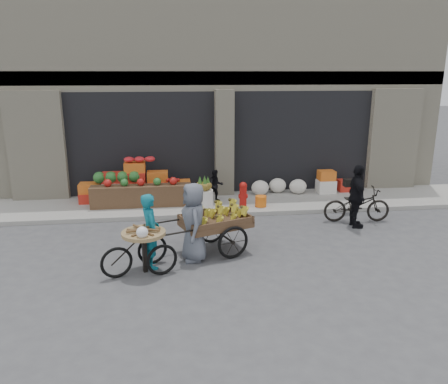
{
  "coord_description": "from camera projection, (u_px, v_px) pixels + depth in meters",
  "views": [
    {
      "loc": [
        -1.64,
        -8.03,
        3.77
      ],
      "look_at": [
        -0.43,
        1.6,
        1.1
      ],
      "focal_mm": 35.0,
      "sensor_mm": 36.0,
      "label": 1
    }
  ],
  "objects": [
    {
      "name": "building",
      "position": [
        214.0,
        84.0,
        15.67
      ],
      "size": [
        14.0,
        6.45,
        7.0
      ],
      "color": "beige",
      "rests_on": "ground"
    },
    {
      "name": "fire_hydrant",
      "position": [
        243.0,
        193.0,
        12.18
      ],
      "size": [
        0.22,
        0.22,
        0.71
      ],
      "color": "#A5140F",
      "rests_on": "sidewalk"
    },
    {
      "name": "sidewalk",
      "position": [
        228.0,
        203.0,
        12.78
      ],
      "size": [
        18.0,
        2.2,
        0.12
      ],
      "primitive_type": "cube",
      "color": "gray",
      "rests_on": "ground"
    },
    {
      "name": "tricycle_cart",
      "position": [
        144.0,
        245.0,
        8.39
      ],
      "size": [
        1.45,
        1.08,
        0.95
      ],
      "rotation": [
        0.0,
        0.0,
        0.36
      ],
      "color": "#9E7F51",
      "rests_on": "ground"
    },
    {
      "name": "vendor_grey",
      "position": [
        194.0,
        222.0,
        8.88
      ],
      "size": [
        0.61,
        0.86,
        1.64
      ],
      "primitive_type": "imported",
      "rotation": [
        0.0,
        0.0,
        -1.46
      ],
      "color": "slate",
      "rests_on": "ground"
    },
    {
      "name": "ground",
      "position": [
        255.0,
        264.0,
        8.88
      ],
      "size": [
        80.0,
        80.0,
        0.0
      ],
      "primitive_type": "plane",
      "color": "#424244",
      "rests_on": "ground"
    },
    {
      "name": "seated_person",
      "position": [
        216.0,
        186.0,
        12.7
      ],
      "size": [
        0.51,
        0.43,
        0.93
      ],
      "primitive_type": "imported",
      "rotation": [
        0.0,
        0.0,
        0.17
      ],
      "color": "black",
      "rests_on": "sidewalk"
    },
    {
      "name": "pineapple_bin",
      "position": [
        204.0,
        199.0,
        12.13
      ],
      "size": [
        0.52,
        0.52,
        0.5
      ],
      "primitive_type": "cylinder",
      "color": "silver",
      "rests_on": "sidewalk"
    },
    {
      "name": "orange_bucket",
      "position": [
        261.0,
        201.0,
        12.26
      ],
      "size": [
        0.32,
        0.32,
        0.3
      ],
      "primitive_type": "cylinder",
      "color": "orange",
      "rests_on": "sidewalk"
    },
    {
      "name": "cyclist",
      "position": [
        357.0,
        196.0,
        10.81
      ],
      "size": [
        0.47,
        0.97,
        1.59
      ],
      "primitive_type": "imported",
      "rotation": [
        0.0,
        0.0,
        1.48
      ],
      "color": "black",
      "rests_on": "ground"
    },
    {
      "name": "fruit_display",
      "position": [
        142.0,
        183.0,
        12.59
      ],
      "size": [
        3.1,
        1.12,
        1.24
      ],
      "color": "red",
      "rests_on": "sidewalk"
    },
    {
      "name": "banana_cart",
      "position": [
        213.0,
        220.0,
        9.3
      ],
      "size": [
        2.56,
        1.69,
        1.0
      ],
      "rotation": [
        0.0,
        0.0,
        0.35
      ],
      "color": "brown",
      "rests_on": "ground"
    },
    {
      "name": "vendor_woman",
      "position": [
        150.0,
        231.0,
        8.56
      ],
      "size": [
        0.51,
        0.64,
        1.52
      ],
      "primitive_type": "imported",
      "rotation": [
        0.0,
        0.0,
        1.87
      ],
      "color": "#0F6376",
      "rests_on": "ground"
    },
    {
      "name": "bicycle",
      "position": [
        357.0,
        205.0,
        11.31
      ],
      "size": [
        1.76,
        0.75,
        0.9
      ],
      "primitive_type": "imported",
      "rotation": [
        0.0,
        0.0,
        1.48
      ],
      "color": "black",
      "rests_on": "ground"
    },
    {
      "name": "right_bay_goods",
      "position": [
        309.0,
        184.0,
        13.58
      ],
      "size": [
        3.35,
        0.6,
        0.7
      ],
      "color": "silver",
      "rests_on": "sidewalk"
    }
  ]
}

